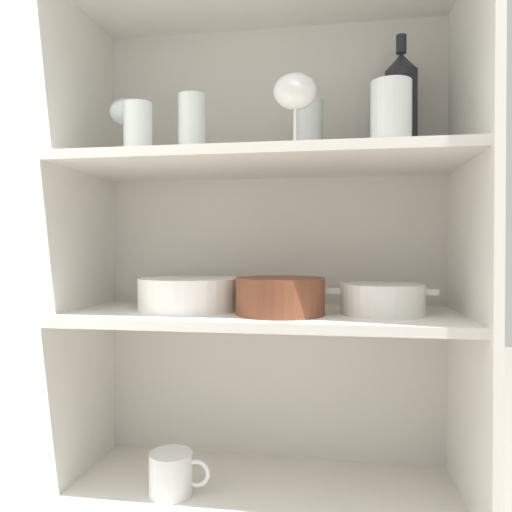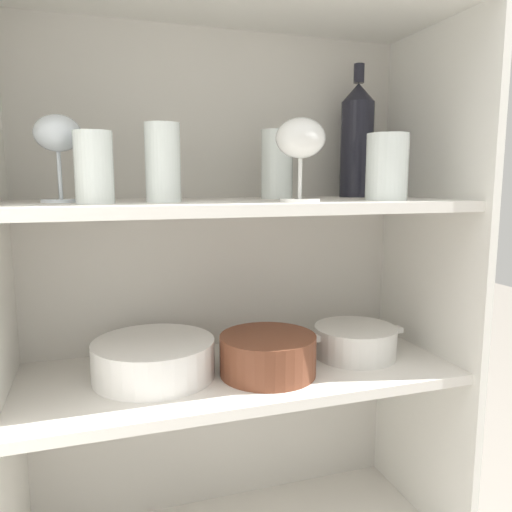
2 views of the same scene
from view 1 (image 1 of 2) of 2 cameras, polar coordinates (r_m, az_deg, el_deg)
The scene contains 17 objects.
cupboard_back_panel at distance 1.28m, azimuth 1.88°, elevation -7.07°, with size 0.88×0.02×1.46m, color silver.
cupboard_side_left at distance 1.24m, azimuth -19.56°, elevation -7.34°, with size 0.02×0.37×1.46m, color white.
cupboard_side_right at distance 1.12m, azimuth 23.24°, elevation -8.19°, with size 0.02×0.37×1.46m, color white.
shelf_board_lower at distance 1.21m, azimuth 0.71°, elevation -25.38°, with size 0.84×0.34×0.02m, color silver.
shelf_board_middle at distance 1.10m, azimuth 0.71°, elevation -6.91°, with size 0.84×0.34×0.02m, color silver.
shelf_board_upper at distance 1.11m, azimuth 0.72°, elevation 10.58°, with size 0.84×0.34×0.02m, color silver.
tumbler_glass_0 at distance 1.13m, azimuth -13.31°, elevation 13.83°, with size 0.06×0.06×0.12m.
tumbler_glass_1 at distance 1.03m, azimuth 15.17°, elevation 15.37°, with size 0.08×0.08×0.12m.
tumbler_glass_2 at distance 1.12m, azimuth -7.29°, elevation 14.49°, with size 0.06×0.06×0.13m.
tumbler_glass_3 at distance 1.17m, azimuth 6.05°, elevation 13.98°, with size 0.06×0.06×0.14m.
wine_glass_0 at distance 1.02m, azimuth 4.49°, elevation 17.88°, with size 0.09×0.09×0.14m.
wine_glass_1 at distance 1.23m, azimuth -14.56°, elevation 15.22°, with size 0.08×0.08×0.15m.
wine_bottle at distance 1.24m, azimuth 16.24°, elevation 16.02°, with size 0.07×0.07×0.29m.
plate_stack_white at distance 1.14m, azimuth -7.57°, elevation -4.30°, with size 0.23×0.23×0.07m.
mixing_bowl_large at distance 1.05m, azimuth 2.78°, elevation -4.42°, with size 0.19×0.19×0.08m.
casserole_dish at distance 1.09m, azimuth 14.22°, elevation -4.78°, with size 0.23×0.17×0.06m.
coffee_mug_primary at distance 1.18m, azimuth -9.58°, elevation -23.30°, with size 0.13×0.09×0.09m.
Camera 1 is at (0.16, -0.91, 0.90)m, focal length 35.00 mm.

